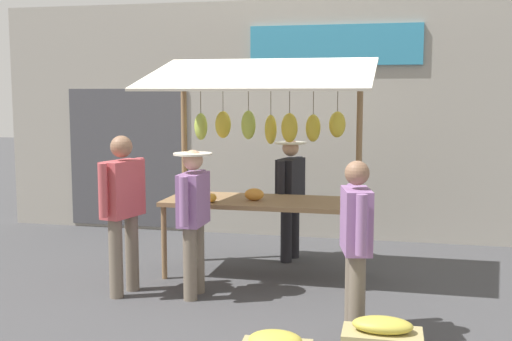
{
  "coord_description": "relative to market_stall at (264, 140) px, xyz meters",
  "views": [
    {
      "loc": [
        -1.55,
        7.1,
        2.09
      ],
      "look_at": [
        0.0,
        0.3,
        1.25
      ],
      "focal_mm": 45.41,
      "sensor_mm": 36.0,
      "label": 1
    }
  ],
  "objects": [
    {
      "name": "shopper_in_grey_tee",
      "position": [
        -1.18,
        1.77,
        -0.69
      ],
      "size": [
        0.31,
        0.65,
        1.53
      ],
      "rotation": [
        0.0,
        0.0,
        -1.36
      ],
      "color": "#726656",
      "rests_on": "ground"
    },
    {
      "name": "street_backdrop",
      "position": [
        0.05,
        -2.13,
        0.14
      ],
      "size": [
        9.0,
        0.3,
        3.4
      ],
      "color": "#9E998E",
      "rests_on": "ground"
    },
    {
      "name": "ground_plane",
      "position": [
        0.01,
        0.06,
        -1.56
      ],
      "size": [
        40.0,
        40.0,
        0.0
      ],
      "primitive_type": "plane",
      "color": "#424244"
    },
    {
      "name": "shopper_in_striped_shirt",
      "position": [
        1.25,
        1.07,
        -0.6
      ],
      "size": [
        0.33,
        0.69,
        1.66
      ],
      "rotation": [
        0.0,
        0.0,
        -1.8
      ],
      "color": "#726656",
      "rests_on": "ground"
    },
    {
      "name": "vendor_with_sunhat",
      "position": [
        -0.19,
        -0.69,
        -0.68
      ],
      "size": [
        0.39,
        0.65,
        1.52
      ],
      "rotation": [
        0.0,
        0.0,
        1.35
      ],
      "color": "#232328",
      "rests_on": "ground"
    },
    {
      "name": "market_stall",
      "position": [
        0.0,
        0.0,
        0.0
      ],
      "size": [
        2.5,
        1.46,
        2.5
      ],
      "color": "olive",
      "rests_on": "ground"
    },
    {
      "name": "shopper_with_ponytail",
      "position": [
        0.52,
        0.98,
        -0.68
      ],
      "size": [
        0.39,
        0.66,
        1.52
      ],
      "rotation": [
        0.0,
        0.0,
        -1.58
      ],
      "color": "#726656",
      "rests_on": "ground"
    }
  ]
}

